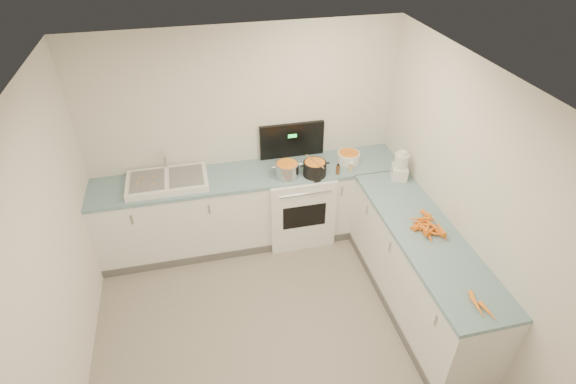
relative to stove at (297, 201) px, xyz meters
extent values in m
cube|color=white|center=(-0.55, 0.01, -0.02)|extent=(3.50, 0.60, 0.90)
cube|color=#759CA6|center=(-0.55, 0.01, 0.45)|extent=(3.50, 0.62, 0.04)
cube|color=white|center=(0.90, -1.39, -0.02)|extent=(0.60, 2.20, 0.90)
cube|color=#759CA6|center=(0.90, -1.39, 0.45)|extent=(0.62, 2.20, 0.04)
cube|color=white|center=(0.00, -0.01, -0.02)|extent=(0.76, 0.65, 0.90)
cube|color=black|center=(0.00, 0.29, 0.68)|extent=(0.76, 0.05, 0.42)
cube|color=white|center=(-1.45, 0.01, 0.50)|extent=(0.86, 0.52, 0.07)
cube|color=slate|center=(-1.65, 0.01, 0.54)|extent=(0.36, 0.42, 0.01)
cube|color=slate|center=(-1.25, 0.01, 0.54)|extent=(0.36, 0.42, 0.01)
cylinder|color=silver|center=(-1.45, 0.23, 0.66)|extent=(0.03, 0.03, 0.24)
cylinder|color=silver|center=(-0.16, -0.14, 0.54)|extent=(0.34, 0.34, 0.19)
cylinder|color=black|center=(0.15, -0.17, 0.54)|extent=(0.30, 0.30, 0.18)
cylinder|color=#AD7A47|center=(0.15, -0.17, 0.64)|extent=(0.12, 0.32, 0.01)
cylinder|color=white|center=(0.61, 0.01, 0.53)|extent=(0.30, 0.30, 0.12)
cylinder|color=#593319|center=(0.41, -0.21, 0.52)|extent=(0.04, 0.04, 0.11)
cylinder|color=#E5B266|center=(0.58, -0.17, 0.51)|extent=(0.05, 0.05, 0.08)
cube|color=white|center=(1.04, -0.44, 0.54)|extent=(0.22, 0.24, 0.14)
cylinder|color=silver|center=(1.04, -0.44, 0.69)|extent=(0.15, 0.15, 0.15)
cylinder|color=white|center=(1.04, -0.44, 0.78)|extent=(0.09, 0.09, 0.04)
cone|color=orange|center=(0.95, -1.43, 0.49)|extent=(0.21, 0.14, 0.05)
cone|color=orange|center=(0.95, -1.20, 0.49)|extent=(0.18, 0.10, 0.05)
cone|color=orange|center=(0.88, -1.31, 0.49)|extent=(0.14, 0.22, 0.05)
cone|color=orange|center=(0.88, -1.39, 0.49)|extent=(0.07, 0.20, 0.04)
cone|color=orange|center=(0.85, -1.26, 0.49)|extent=(0.16, 0.13, 0.04)
cone|color=orange|center=(0.92, -1.29, 0.48)|extent=(0.17, 0.12, 0.04)
cone|color=orange|center=(0.89, -1.45, 0.48)|extent=(0.07, 0.17, 0.04)
cone|color=orange|center=(1.00, -1.44, 0.49)|extent=(0.08, 0.20, 0.05)
cone|color=orange|center=(0.88, -1.32, 0.48)|extent=(0.16, 0.13, 0.04)
cone|color=orange|center=(0.95, -1.21, 0.49)|extent=(0.19, 0.13, 0.04)
cone|color=orange|center=(0.89, -1.30, 0.49)|extent=(0.21, 0.10, 0.05)
cone|color=orange|center=(0.99, -1.40, 0.49)|extent=(0.11, 0.17, 0.05)
cone|color=orange|center=(0.89, -1.38, 0.51)|extent=(0.14, 0.20, 0.05)
cone|color=orange|center=(0.93, -1.33, 0.51)|extent=(0.20, 0.10, 0.05)
cone|color=orange|center=(0.89, -1.26, 0.51)|extent=(0.18, 0.05, 0.05)
cone|color=orange|center=(1.01, -1.42, 0.53)|extent=(0.08, 0.19, 0.05)
cone|color=orange|center=(0.92, -1.40, 0.51)|extent=(0.18, 0.12, 0.04)
cone|color=orange|center=(0.97, -1.35, 0.51)|extent=(0.08, 0.21, 0.04)
cone|color=orange|center=(0.89, -1.24, 0.53)|extent=(0.21, 0.09, 0.04)
cone|color=orange|center=(0.91, -1.36, 0.52)|extent=(0.14, 0.17, 0.04)
cone|color=orange|center=(0.99, -1.21, 0.52)|extent=(0.11, 0.20, 0.05)
cone|color=orange|center=(0.91, -2.34, 0.49)|extent=(0.06, 0.18, 0.04)
cone|color=orange|center=(0.85, -2.28, 0.49)|extent=(0.06, 0.20, 0.04)
cone|color=orange|center=(0.87, -2.22, 0.49)|extent=(0.07, 0.18, 0.04)
cube|color=tan|center=(-1.73, 0.07, 0.55)|extent=(0.04, 0.01, 0.00)
cube|color=tan|center=(-1.60, -0.07, 0.54)|extent=(0.04, 0.04, 0.00)
cube|color=tan|center=(-1.74, 0.11, 0.55)|extent=(0.03, 0.04, 0.00)
cube|color=tan|center=(-1.60, -0.08, 0.54)|extent=(0.03, 0.04, 0.00)
cube|color=tan|center=(-1.68, 0.00, 0.55)|extent=(0.03, 0.04, 0.00)
cube|color=tan|center=(-1.71, 0.09, 0.54)|extent=(0.04, 0.04, 0.00)
cube|color=tan|center=(-1.57, 0.08, 0.55)|extent=(0.03, 0.03, 0.00)
cube|color=tan|center=(-1.58, 0.06, 0.54)|extent=(0.05, 0.02, 0.00)
cube|color=tan|center=(-1.55, -0.08, 0.54)|extent=(0.03, 0.03, 0.00)
cube|color=tan|center=(-1.74, 0.09, 0.54)|extent=(0.03, 0.04, 0.00)
cube|color=tan|center=(-1.74, 0.03, 0.54)|extent=(0.03, 0.03, 0.00)
cube|color=tan|center=(-1.75, -0.02, 0.54)|extent=(0.03, 0.05, 0.00)
cube|color=tan|center=(-1.75, 0.00, 0.55)|extent=(0.02, 0.05, 0.00)
cube|color=tan|center=(-1.76, -0.06, 0.54)|extent=(0.02, 0.05, 0.00)
camera|label=1|loc=(-1.09, -4.21, 3.19)|focal=28.00mm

